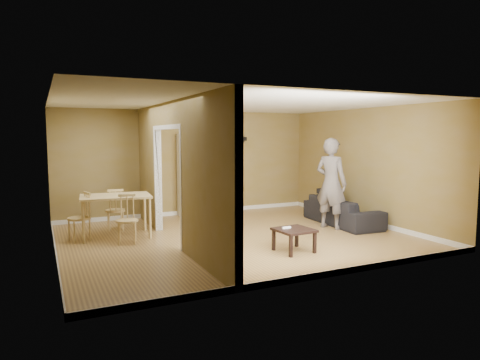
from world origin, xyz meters
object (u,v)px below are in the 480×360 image
person (331,176)px  chair_near (127,219)px  coffee_table (294,232)px  chair_far (115,209)px  chair_left (79,217)px  dining_table (116,199)px  bookshelf (195,175)px  sofa (342,207)px

person → chair_near: 4.29m
coffee_table → chair_far: bearing=129.4°
chair_left → person: bearing=63.0°
coffee_table → chair_far: size_ratio=0.67×
coffee_table → dining_table: size_ratio=0.45×
bookshelf → chair_near: bearing=-133.7°
bookshelf → coffee_table: size_ratio=3.41×
person → bookshelf: size_ratio=1.12×
bookshelf → dining_table: bearing=-144.3°
coffee_table → chair_far: chair_far is taller
bookshelf → chair_near: (-2.09, -2.19, -0.57)m
bookshelf → dining_table: bookshelf is taller
person → coffee_table: bearing=103.6°
bookshelf → chair_far: size_ratio=2.28×
sofa → chair_left: bearing=85.0°
bookshelf → dining_table: size_ratio=1.54×
chair_near → bookshelf: bearing=60.6°
bookshelf → dining_table: 2.70m
person → bookshelf: bearing=14.9°
chair_left → chair_near: 0.96m
dining_table → chair_near: size_ratio=1.47×
sofa → chair_near: 4.72m
chair_left → chair_far: chair_left is taller
dining_table → chair_left: size_ratio=1.43×
coffee_table → dining_table: 3.56m
coffee_table → chair_left: 4.03m
chair_left → chair_far: bearing=116.7°
sofa → chair_near: (-4.70, 0.31, 0.05)m
sofa → dining_table: size_ratio=1.59×
coffee_table → chair_near: size_ratio=0.66×
person → chair_near: bearing=59.8°
chair_near → sofa: bearing=10.5°
bookshelf → chair_left: bookshelf is taller
bookshelf → dining_table: (-2.18, -1.57, -0.27)m
dining_table → bookshelf: bearing=35.7°
coffee_table → chair_near: 3.07m
sofa → coffee_table: (-2.23, -1.50, -0.06)m
bookshelf → sofa: bearing=-43.7°
chair_near → chair_far: chair_near is taller
chair_left → dining_table: bearing=81.0°
person → chair_left: bearing=54.8°
coffee_table → chair_left: bearing=144.1°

